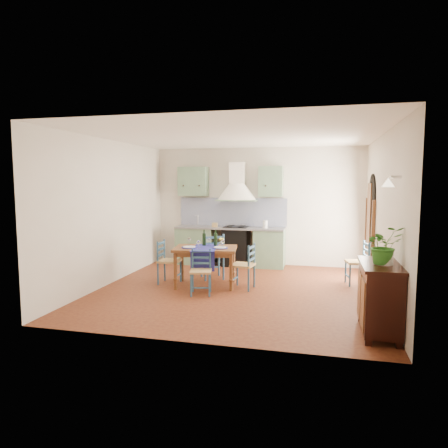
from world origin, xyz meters
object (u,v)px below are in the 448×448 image
at_px(chair_near, 201,271).
at_px(sideboard, 379,296).
at_px(potted_plant, 384,245).
at_px(dining_table, 206,252).

distance_m(chair_near, sideboard, 3.07).
bearing_deg(sideboard, chair_near, 156.24).
relative_size(chair_near, potted_plant, 1.60).
bearing_deg(dining_table, sideboard, -31.94).
bearing_deg(sideboard, potted_plant, -64.64).
bearing_deg(chair_near, dining_table, 97.78).
distance_m(dining_table, sideboard, 3.40).
height_order(dining_table, potted_plant, potted_plant).
height_order(dining_table, chair_near, dining_table).
bearing_deg(potted_plant, dining_table, 147.61).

